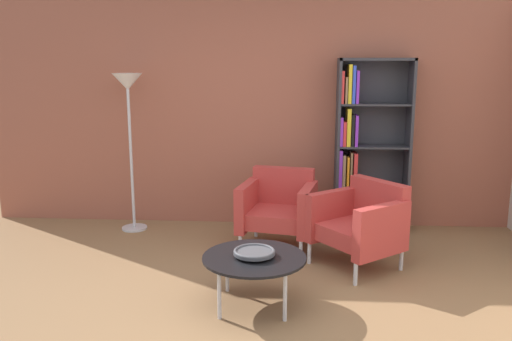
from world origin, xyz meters
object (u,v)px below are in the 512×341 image
object	(u,v)px
armchair_spare_guest	(361,222)
floor_lamp_torchiere	(128,101)
coffee_table_low	(254,260)
armchair_near_window	(279,207)
bookshelf_tall	(363,146)
decorative_bowl	(254,252)

from	to	relation	value
armchair_spare_guest	floor_lamp_torchiere	size ratio (longest dim) A/B	0.55
coffee_table_low	floor_lamp_torchiere	bearing A→B (deg)	129.53
armchair_near_window	armchair_spare_guest	xyz separation A→B (m)	(0.77, -0.47, 0.00)
coffee_table_low	floor_lamp_torchiere	world-z (taller)	floor_lamp_torchiere
bookshelf_tall	armchair_near_window	distance (m)	1.24
bookshelf_tall	armchair_near_window	xyz separation A→B (m)	(-0.92, -0.64, -0.54)
coffee_table_low	armchair_near_window	xyz separation A→B (m)	(0.15, 1.36, 0.04)
bookshelf_tall	armchair_near_window	bearing A→B (deg)	-145.21
coffee_table_low	floor_lamp_torchiere	distance (m)	2.58
armchair_spare_guest	bookshelf_tall	bearing A→B (deg)	133.89
bookshelf_tall	floor_lamp_torchiere	bearing A→B (deg)	-175.86
decorative_bowl	floor_lamp_torchiere	bearing A→B (deg)	129.53
floor_lamp_torchiere	armchair_spare_guest	bearing A→B (deg)	-21.00
floor_lamp_torchiere	coffee_table_low	bearing A→B (deg)	-50.47
coffee_table_low	armchair_near_window	world-z (taller)	armchair_near_window
armchair_spare_guest	floor_lamp_torchiere	bearing A→B (deg)	-149.51
coffee_table_low	armchair_near_window	distance (m)	1.36
armchair_spare_guest	decorative_bowl	bearing A→B (deg)	-84.78
decorative_bowl	armchair_spare_guest	size ratio (longest dim) A/B	0.34
decorative_bowl	floor_lamp_torchiere	world-z (taller)	floor_lamp_torchiere
armchair_spare_guest	coffee_table_low	bearing A→B (deg)	-84.78
coffee_table_low	floor_lamp_torchiere	size ratio (longest dim) A/B	0.46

